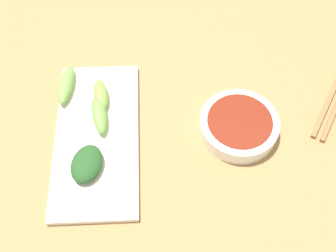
# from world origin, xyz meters

# --- Properties ---
(tabletop) EXTENTS (2.10, 2.10, 0.02)m
(tabletop) POSITION_xyz_m (0.00, 0.00, 0.01)
(tabletop) COLOR #997447
(tabletop) RESTS_ON ground
(sauce_bowl) EXTENTS (0.15, 0.15, 0.03)m
(sauce_bowl) POSITION_xyz_m (-0.13, -0.03, 0.04)
(sauce_bowl) COLOR white
(sauce_bowl) RESTS_ON tabletop
(serving_plate) EXTENTS (0.15, 0.33, 0.01)m
(serving_plate) POSITION_xyz_m (0.13, -0.02, 0.03)
(serving_plate) COLOR silver
(serving_plate) RESTS_ON tabletop
(broccoli_stalk_0) EXTENTS (0.04, 0.07, 0.03)m
(broccoli_stalk_0) POSITION_xyz_m (0.12, -0.10, 0.04)
(broccoli_stalk_0) COLOR #7AB045
(broccoli_stalk_0) RESTS_ON serving_plate
(broccoli_stalk_1) EXTENTS (0.04, 0.10, 0.02)m
(broccoli_stalk_1) POSITION_xyz_m (0.19, -0.13, 0.04)
(broccoli_stalk_1) COLOR #71A949
(broccoli_stalk_1) RESTS_ON serving_plate
(broccoli_stalk_2) EXTENTS (0.04, 0.09, 0.03)m
(broccoli_stalk_2) POSITION_xyz_m (0.12, -0.06, 0.05)
(broccoli_stalk_2) COLOR #6CAB46
(broccoli_stalk_2) RESTS_ON serving_plate
(broccoli_leafy_3) EXTENTS (0.07, 0.09, 0.03)m
(broccoli_leafy_3) POSITION_xyz_m (0.14, 0.04, 0.04)
(broccoli_leafy_3) COLOR #214C20
(broccoli_leafy_3) RESTS_ON serving_plate
(chopsticks) EXTENTS (0.14, 0.21, 0.01)m
(chopsticks) POSITION_xyz_m (-0.34, -0.10, 0.02)
(chopsticks) COLOR olive
(chopsticks) RESTS_ON tabletop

